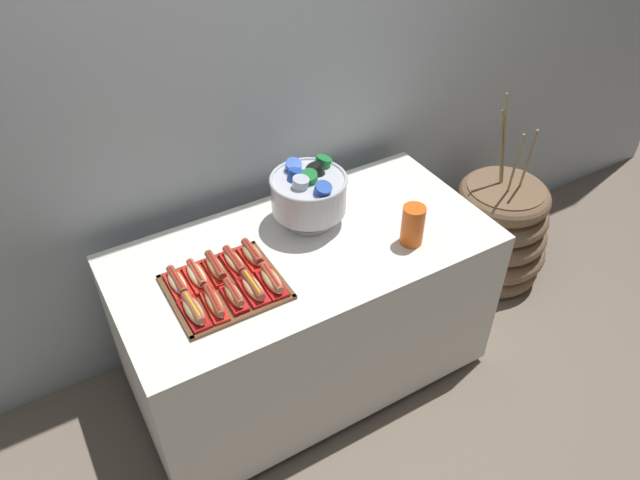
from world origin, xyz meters
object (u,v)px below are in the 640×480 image
at_px(hot_dog_0, 194,311).
at_px(hot_dog_9, 252,255).
at_px(floor_vase, 495,232).
at_px(hot_dog_1, 214,303).
at_px(cup_stack, 413,225).
at_px(hot_dog_5, 177,283).
at_px(hot_dog_3, 253,288).
at_px(hot_dog_6, 197,276).
at_px(buffet_table, 307,311).
at_px(serving_tray, 225,288).
at_px(hot_dog_2, 234,295).
at_px(hot_dog_4, 272,281).
at_px(hot_dog_8, 234,262).
at_px(hot_dog_7, 216,268).
at_px(punch_bowl, 309,192).

relative_size(hot_dog_0, hot_dog_9, 1.07).
distance_m(floor_vase, hot_dog_0, 1.85).
distance_m(hot_dog_1, cup_stack, 0.83).
xyz_separation_m(hot_dog_5, hot_dog_9, (0.30, -0.00, 0.00)).
bearing_deg(hot_dog_5, hot_dog_3, -36.37).
bearing_deg(hot_dog_6, floor_vase, 2.82).
height_order(buffet_table, hot_dog_9, hot_dog_9).
distance_m(buffet_table, cup_stack, 0.62).
bearing_deg(hot_dog_9, serving_tray, -151.30).
xyz_separation_m(hot_dog_6, hot_dog_9, (0.22, -0.00, 0.00)).
height_order(hot_dog_2, hot_dog_3, same).
bearing_deg(hot_dog_3, hot_dog_6, 132.16).
distance_m(hot_dog_3, cup_stack, 0.68).
bearing_deg(hot_dog_3, cup_stack, -3.93).
bearing_deg(serving_tray, hot_dog_1, -132.39).
height_order(hot_dog_0, hot_dog_4, hot_dog_0).
relative_size(floor_vase, hot_dog_1, 6.05).
bearing_deg(hot_dog_8, cup_stack, -17.44).
xyz_separation_m(hot_dog_3, hot_dog_5, (-0.22, 0.17, -0.00)).
height_order(hot_dog_8, hot_dog_9, hot_dog_9).
distance_m(hot_dog_7, hot_dog_8, 0.08).
bearing_deg(hot_dog_3, hot_dog_0, 179.89).
bearing_deg(hot_dog_5, hot_dog_1, -65.67).
xyz_separation_m(buffet_table, hot_dog_1, (-0.44, -0.14, 0.41)).
height_order(buffet_table, hot_dog_3, hot_dog_3).
distance_m(hot_dog_4, punch_bowl, 0.43).
relative_size(serving_tray, hot_dog_0, 2.36).
distance_m(hot_dog_4, hot_dog_6, 0.28).
relative_size(hot_dog_1, punch_bowl, 0.54).
bearing_deg(hot_dog_2, hot_dog_7, 89.89).
xyz_separation_m(hot_dog_5, hot_dog_8, (0.22, -0.00, -0.00)).
bearing_deg(hot_dog_0, serving_tray, 28.70).
bearing_deg(serving_tray, hot_dog_2, -90.11).
distance_m(hot_dog_0, hot_dog_2, 0.15).
xyz_separation_m(buffet_table, hot_dog_4, (-0.22, -0.14, 0.41)).
bearing_deg(hot_dog_8, hot_dog_2, -114.56).
height_order(hot_dog_4, punch_bowl, punch_bowl).
height_order(serving_tray, punch_bowl, punch_bowl).
height_order(floor_vase, serving_tray, floor_vase).
relative_size(hot_dog_0, hot_dog_7, 1.03).
distance_m(serving_tray, punch_bowl, 0.52).
relative_size(buffet_table, hot_dog_3, 9.32).
bearing_deg(hot_dog_5, hot_dog_6, -0.11).
bearing_deg(punch_bowl, hot_dog_1, -152.83).
relative_size(hot_dog_9, punch_bowl, 0.49).
relative_size(hot_dog_3, hot_dog_4, 0.96).
distance_m(hot_dog_0, hot_dog_7, 0.22).
xyz_separation_m(serving_tray, cup_stack, (0.75, -0.13, 0.08)).
relative_size(serving_tray, hot_dog_9, 2.53).
relative_size(hot_dog_0, hot_dog_3, 1.04).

